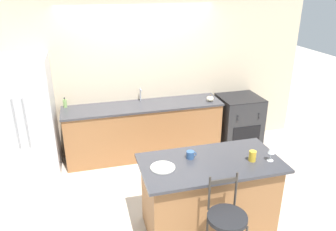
{
  "coord_description": "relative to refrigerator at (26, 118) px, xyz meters",
  "views": [
    {
      "loc": [
        -0.93,
        -4.66,
        2.83
      ],
      "look_at": [
        0.16,
        -0.63,
        1.11
      ],
      "focal_mm": 35.0,
      "sensor_mm": 36.0,
      "label": 1
    }
  ],
  "objects": [
    {
      "name": "ground_plane",
      "position": [
        1.82,
        -0.27,
        -0.92
      ],
      "size": [
        18.0,
        18.0,
        0.0
      ],
      "primitive_type": "plane",
      "color": "beige"
    },
    {
      "name": "wall_back",
      "position": [
        1.82,
        0.41,
        0.43
      ],
      "size": [
        6.0,
        0.07,
        2.7
      ],
      "color": "beige",
      "rests_on": "ground_plane"
    },
    {
      "name": "back_counter",
      "position": [
        1.82,
        0.09,
        -0.46
      ],
      "size": [
        2.64,
        0.66,
        0.93
      ],
      "color": "#936038",
      "rests_on": "ground_plane"
    },
    {
      "name": "sink_faucet",
      "position": [
        1.82,
        0.29,
        0.14
      ],
      "size": [
        0.02,
        0.13,
        0.22
      ],
      "color": "#ADAFB5",
      "rests_on": "back_counter"
    },
    {
      "name": "kitchen_island",
      "position": [
        2.22,
        -1.91,
        -0.46
      ],
      "size": [
        1.63,
        0.84,
        0.91
      ],
      "color": "#936038",
      "rests_on": "ground_plane"
    },
    {
      "name": "refrigerator",
      "position": [
        0.0,
        0.0,
        0.0
      ],
      "size": [
        0.84,
        0.8,
        1.84
      ],
      "color": "#BCBCC1",
      "rests_on": "ground_plane"
    },
    {
      "name": "oven_range",
      "position": [
        3.57,
        0.05,
        -0.46
      ],
      "size": [
        0.72,
        0.7,
        0.92
      ],
      "color": "#28282B",
      "rests_on": "ground_plane"
    },
    {
      "name": "bar_stool_near",
      "position": [
        2.13,
        -2.57,
        -0.36
      ],
      "size": [
        0.4,
        0.4,
        1.07
      ],
      "color": "#332D28",
      "rests_on": "ground_plane"
    },
    {
      "name": "dinner_plate",
      "position": [
        1.65,
        -1.9,
        -0.0
      ],
      "size": [
        0.28,
        0.28,
        0.02
      ],
      "color": "beige",
      "rests_on": "kitchen_island"
    },
    {
      "name": "wine_glass",
      "position": [
        2.89,
        -2.06,
        0.13
      ],
      "size": [
        0.08,
        0.08,
        0.2
      ],
      "color": "white",
      "rests_on": "kitchen_island"
    },
    {
      "name": "coffee_mug",
      "position": [
        2.01,
        -1.77,
        0.03
      ],
      "size": [
        0.12,
        0.09,
        0.09
      ],
      "color": "#335689",
      "rests_on": "kitchen_island"
    },
    {
      "name": "tumbler_cup",
      "position": [
        2.68,
        -2.01,
        0.05
      ],
      "size": [
        0.08,
        0.08,
        0.13
      ],
      "color": "gold",
      "rests_on": "kitchen_island"
    },
    {
      "name": "pumpkin_decoration",
      "position": [
        2.95,
        -0.05,
        0.05
      ],
      "size": [
        0.12,
        0.12,
        0.12
      ],
      "color": "beige",
      "rests_on": "back_counter"
    },
    {
      "name": "soap_bottle",
      "position": [
        0.57,
        0.3,
        0.07
      ],
      "size": [
        0.06,
        0.06,
        0.17
      ],
      "color": "#89B260",
      "rests_on": "back_counter"
    }
  ]
}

